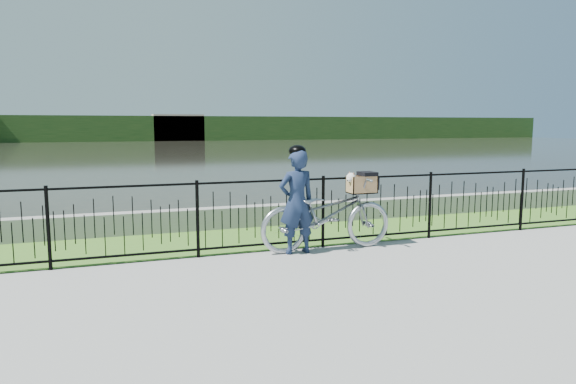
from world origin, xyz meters
name	(u,v)px	position (x,y,z in m)	size (l,w,h in m)	color
ground	(300,281)	(0.00, 0.00, 0.00)	(120.00, 120.00, 0.00)	gray
grass_strip	(247,238)	(0.00, 2.60, 0.00)	(60.00, 2.00, 0.01)	#427123
water	(140,152)	(0.00, 33.00, 0.00)	(120.00, 120.00, 0.00)	#29281F
quay_wall	(233,217)	(0.00, 3.60, 0.20)	(60.00, 0.30, 0.40)	gray
fence	(263,215)	(0.00, 1.60, 0.58)	(14.00, 0.06, 1.15)	black
far_treeline	(126,128)	(0.00, 60.00, 1.50)	(120.00, 6.00, 3.00)	#254319
far_building_right	(178,128)	(6.00, 58.50, 1.60)	(6.00, 3.00, 3.20)	#A29382
bicycle_rig	(327,214)	(0.98, 1.40, 0.57)	(2.16, 0.75, 1.23)	#A0A4AC
cyclist	(297,200)	(0.46, 1.36, 0.82)	(0.61, 0.44, 1.65)	#17233F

